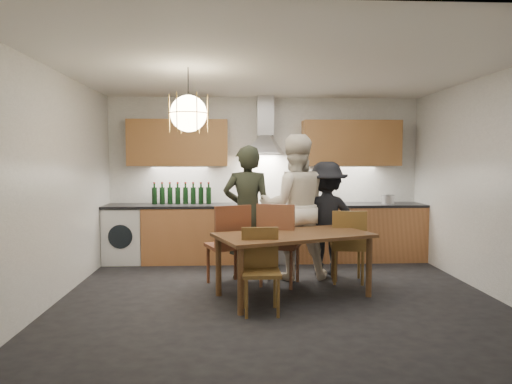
{
  "coord_description": "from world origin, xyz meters",
  "views": [
    {
      "loc": [
        -0.51,
        -5.17,
        1.59
      ],
      "look_at": [
        -0.23,
        0.4,
        1.2
      ],
      "focal_mm": 32.0,
      "sensor_mm": 36.0,
      "label": 1
    }
  ],
  "objects_px": {
    "person_mid": "(294,207)",
    "wine_bottles": "(182,193)",
    "chair_back_left": "(230,240)",
    "mixing_bowl": "(326,201)",
    "person_right": "(326,219)",
    "dining_table": "(294,241)",
    "person_left": "(247,212)",
    "chair_front": "(261,264)",
    "stock_pot": "(388,200)"
  },
  "relations": [
    {
      "from": "person_mid",
      "to": "wine_bottles",
      "type": "distance_m",
      "value": 1.99
    },
    {
      "from": "chair_back_left",
      "to": "mixing_bowl",
      "type": "bearing_deg",
      "value": -157.78
    },
    {
      "from": "chair_back_left",
      "to": "person_right",
      "type": "relative_size",
      "value": 0.66
    },
    {
      "from": "person_mid",
      "to": "wine_bottles",
      "type": "bearing_deg",
      "value": -36.67
    },
    {
      "from": "mixing_bowl",
      "to": "dining_table",
      "type": "bearing_deg",
      "value": -111.99
    },
    {
      "from": "person_left",
      "to": "mixing_bowl",
      "type": "distance_m",
      "value": 1.61
    },
    {
      "from": "chair_front",
      "to": "person_right",
      "type": "bearing_deg",
      "value": 54.89
    },
    {
      "from": "dining_table",
      "to": "chair_back_left",
      "type": "height_order",
      "value": "chair_back_left"
    },
    {
      "from": "person_mid",
      "to": "stock_pot",
      "type": "relative_size",
      "value": 10.05
    },
    {
      "from": "person_mid",
      "to": "person_right",
      "type": "relative_size",
      "value": 1.23
    },
    {
      "from": "mixing_bowl",
      "to": "stock_pot",
      "type": "xyz_separation_m",
      "value": [
        0.99,
        -0.01,
        0.03
      ]
    },
    {
      "from": "wine_bottles",
      "to": "person_left",
      "type": "bearing_deg",
      "value": -47.7
    },
    {
      "from": "person_mid",
      "to": "mixing_bowl",
      "type": "bearing_deg",
      "value": -123.72
    },
    {
      "from": "chair_back_left",
      "to": "person_mid",
      "type": "bearing_deg",
      "value": -175.91
    },
    {
      "from": "stock_pot",
      "to": "wine_bottles",
      "type": "height_order",
      "value": "wine_bottles"
    },
    {
      "from": "person_left",
      "to": "chair_front",
      "type": "bearing_deg",
      "value": 96.19
    },
    {
      "from": "dining_table",
      "to": "chair_back_left",
      "type": "relative_size",
      "value": 1.88
    },
    {
      "from": "dining_table",
      "to": "person_right",
      "type": "relative_size",
      "value": 1.24
    },
    {
      "from": "stock_pot",
      "to": "person_right",
      "type": "bearing_deg",
      "value": -142.61
    },
    {
      "from": "person_left",
      "to": "person_mid",
      "type": "height_order",
      "value": "person_mid"
    },
    {
      "from": "dining_table",
      "to": "chair_front",
      "type": "relative_size",
      "value": 2.23
    },
    {
      "from": "person_right",
      "to": "chair_front",
      "type": "bearing_deg",
      "value": 58.2
    },
    {
      "from": "wine_bottles",
      "to": "mixing_bowl",
      "type": "bearing_deg",
      "value": -2.63
    },
    {
      "from": "chair_back_left",
      "to": "person_mid",
      "type": "relative_size",
      "value": 0.54
    },
    {
      "from": "person_right",
      "to": "wine_bottles",
      "type": "relative_size",
      "value": 1.69
    },
    {
      "from": "chair_front",
      "to": "stock_pot",
      "type": "xyz_separation_m",
      "value": [
        2.17,
        2.36,
        0.47
      ]
    },
    {
      "from": "person_left",
      "to": "person_mid",
      "type": "relative_size",
      "value": 0.93
    },
    {
      "from": "dining_table",
      "to": "person_right",
      "type": "bearing_deg",
      "value": 39.14
    },
    {
      "from": "dining_table",
      "to": "chair_back_left",
      "type": "xyz_separation_m",
      "value": [
        -0.75,
        0.44,
        -0.06
      ]
    },
    {
      "from": "chair_back_left",
      "to": "person_mid",
      "type": "distance_m",
      "value": 1.03
    },
    {
      "from": "chair_front",
      "to": "stock_pot",
      "type": "bearing_deg",
      "value": 46.54
    },
    {
      "from": "dining_table",
      "to": "chair_front",
      "type": "xyz_separation_m",
      "value": [
        -0.41,
        -0.49,
        -0.15
      ]
    },
    {
      "from": "mixing_bowl",
      "to": "chair_front",
      "type": "bearing_deg",
      "value": -116.36
    },
    {
      "from": "person_left",
      "to": "wine_bottles",
      "type": "relative_size",
      "value": 1.92
    },
    {
      "from": "chair_front",
      "to": "mixing_bowl",
      "type": "height_order",
      "value": "mixing_bowl"
    },
    {
      "from": "chair_back_left",
      "to": "wine_bottles",
      "type": "relative_size",
      "value": 1.12
    },
    {
      "from": "chair_front",
      "to": "mixing_bowl",
      "type": "xyz_separation_m",
      "value": [
        1.17,
        2.37,
        0.44
      ]
    },
    {
      "from": "dining_table",
      "to": "stock_pot",
      "type": "relative_size",
      "value": 10.14
    },
    {
      "from": "person_left",
      "to": "chair_back_left",
      "type": "bearing_deg",
      "value": 64.76
    },
    {
      "from": "dining_table",
      "to": "stock_pot",
      "type": "distance_m",
      "value": 2.59
    },
    {
      "from": "person_left",
      "to": "stock_pot",
      "type": "distance_m",
      "value": 2.47
    },
    {
      "from": "person_mid",
      "to": "person_right",
      "type": "bearing_deg",
      "value": -166.75
    },
    {
      "from": "dining_table",
      "to": "wine_bottles",
      "type": "distance_m",
      "value": 2.53
    },
    {
      "from": "dining_table",
      "to": "mixing_bowl",
      "type": "xyz_separation_m",
      "value": [
        0.76,
        1.88,
        0.29
      ]
    },
    {
      "from": "dining_table",
      "to": "person_right",
      "type": "height_order",
      "value": "person_right"
    },
    {
      "from": "person_mid",
      "to": "wine_bottles",
      "type": "height_order",
      "value": "person_mid"
    },
    {
      "from": "person_mid",
      "to": "wine_bottles",
      "type": "relative_size",
      "value": 2.08
    },
    {
      "from": "dining_table",
      "to": "person_left",
      "type": "relative_size",
      "value": 1.09
    },
    {
      "from": "mixing_bowl",
      "to": "wine_bottles",
      "type": "distance_m",
      "value": 2.28
    },
    {
      "from": "person_left",
      "to": "stock_pot",
      "type": "xyz_separation_m",
      "value": [
        2.27,
        0.98,
        0.07
      ]
    }
  ]
}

